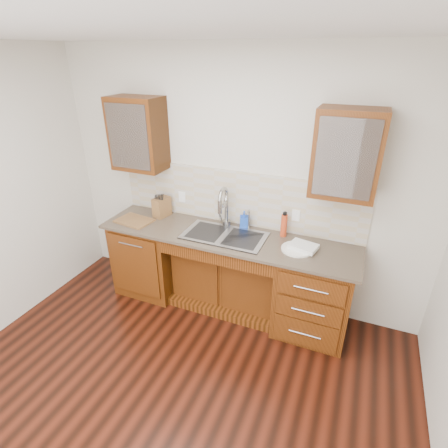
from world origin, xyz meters
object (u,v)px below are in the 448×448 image
at_px(cutting_board, 134,221).
at_px(soap_bottle, 244,219).
at_px(water_bottle, 284,226).
at_px(knife_block, 162,207).
at_px(plate, 297,249).

bearing_deg(cutting_board, soap_bottle, 15.66).
relative_size(water_bottle, knife_block, 1.07).
bearing_deg(water_bottle, knife_block, -177.84).
height_order(knife_block, cutting_board, knife_block).
bearing_deg(plate, cutting_board, -177.72).
distance_m(plate, knife_block, 1.60).
bearing_deg(soap_bottle, water_bottle, -23.39).
bearing_deg(plate, water_bottle, 130.23).
relative_size(soap_bottle, water_bottle, 0.79).
relative_size(soap_bottle, cutting_board, 0.48).
height_order(water_bottle, knife_block, water_bottle).
bearing_deg(knife_block, cutting_board, -119.60).
bearing_deg(water_bottle, cutting_board, -169.53).
distance_m(knife_block, cutting_board, 0.34).
bearing_deg(plate, soap_bottle, 157.75).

